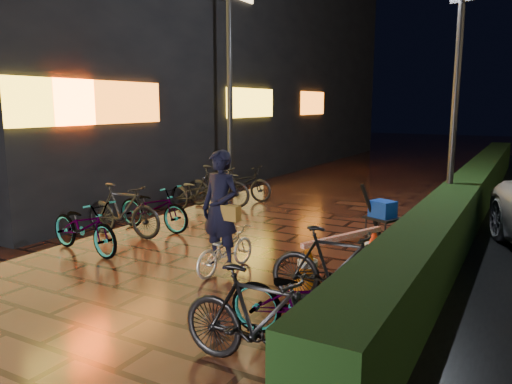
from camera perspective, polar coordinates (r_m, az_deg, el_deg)
The scene contains 10 objects.
ground at distance 7.13m, azimuth -12.66°, elevation -11.32°, with size 80.00×80.00×0.00m, color #381911.
hedge at distance 13.13m, azimuth 23.57°, elevation 0.13°, with size 0.70×20.00×1.00m, color black.
storefront_block at distance 21.65m, azimuth -11.63°, elevation 14.95°, with size 12.09×22.00×9.00m.
lamp_post_hedge at distance 10.60m, azimuth 21.82°, elevation 9.64°, with size 0.45×0.22×4.77m.
lamp_post_sf at distance 13.98m, azimuth -3.01°, elevation 12.30°, with size 0.54×0.17×5.68m.
cyclist at distance 7.63m, azimuth -3.83°, elevation -4.12°, with size 0.71×1.37×1.90m.
traffic_barrier at distance 7.36m, azimuth 9.86°, elevation -7.54°, with size 1.08×1.78×0.74m.
cart_assembly at distance 9.78m, azimuth 14.16°, elevation -2.13°, with size 0.78×0.67×1.09m.
parked_bikes_storefront at distance 11.20m, azimuth -8.95°, elevation -0.81°, with size 2.03×6.28×1.04m.
parked_bikes_hedge at distance 5.61m, azimuth 5.51°, elevation -11.62°, with size 1.95×2.34×1.04m.
Camera 1 is at (4.50, -4.91, 2.57)m, focal length 35.00 mm.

